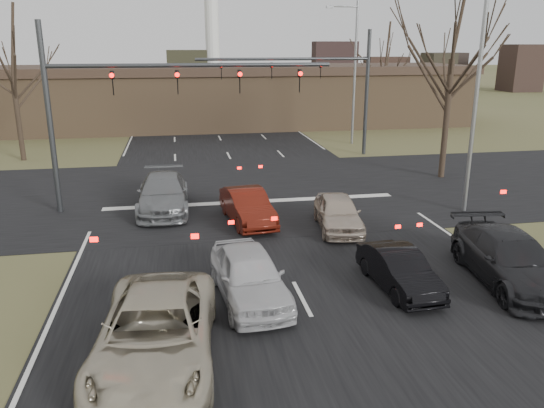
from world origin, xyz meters
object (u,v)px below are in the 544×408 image
(car_charcoal_sedan, at_px, (510,259))
(car_silver_ahead, at_px, (338,213))
(mast_arm_near, at_px, (128,93))
(mast_arm_far, at_px, (325,78))
(car_silver_suv, at_px, (156,333))
(car_white_sedan, at_px, (249,275))
(car_black_hatch, at_px, (399,270))
(building, at_px, (235,96))
(streetlight_right_near, at_px, (474,81))
(streetlight_right_far, at_px, (353,66))
(car_red_ahead, at_px, (247,207))
(car_grey_ahead, at_px, (163,193))

(car_charcoal_sedan, distance_m, car_silver_ahead, 6.78)
(mast_arm_near, distance_m, car_charcoal_sedan, 16.01)
(mast_arm_far, relative_size, car_silver_suv, 1.97)
(car_white_sedan, distance_m, car_black_hatch, 4.49)
(car_white_sedan, bearing_deg, car_black_hatch, -6.54)
(building, xyz_separation_m, car_charcoal_sedan, (4.50, -35.00, -1.90))
(streetlight_right_near, height_order, car_charcoal_sedan, streetlight_right_near)
(streetlight_right_far, bearing_deg, mast_arm_near, -136.11)
(car_charcoal_sedan, distance_m, car_red_ahead, 10.06)
(car_silver_ahead, bearing_deg, car_black_hatch, -80.68)
(car_charcoal_sedan, bearing_deg, car_red_ahead, 141.86)
(streetlight_right_far, bearing_deg, mast_arm_far, -128.11)
(mast_arm_near, xyz_separation_m, car_grey_ahead, (1.19, -0.50, -4.30))
(streetlight_right_far, relative_size, car_grey_ahead, 1.88)
(car_white_sedan, distance_m, car_charcoal_sedan, 7.99)
(car_red_ahead, bearing_deg, mast_arm_near, 140.41)
(streetlight_right_far, distance_m, car_silver_suv, 30.09)
(car_black_hatch, bearing_deg, building, 88.03)
(car_grey_ahead, bearing_deg, streetlight_right_near, -10.17)
(mast_arm_far, height_order, car_red_ahead, mast_arm_far)
(car_silver_suv, bearing_deg, car_black_hatch, 26.25)
(building, xyz_separation_m, car_grey_ahead, (-6.03, -25.50, -1.89))
(building, height_order, streetlight_right_near, streetlight_right_near)
(building, bearing_deg, car_white_sedan, -95.73)
(car_white_sedan, height_order, car_silver_ahead, car_white_sedan)
(mast_arm_far, xyz_separation_m, car_grey_ahead, (-10.22, -10.50, -4.25))
(streetlight_right_near, height_order, car_black_hatch, streetlight_right_near)
(car_grey_ahead, bearing_deg, car_red_ahead, -34.16)
(car_silver_suv, xyz_separation_m, car_red_ahead, (3.38, 9.65, -0.09))
(car_black_hatch, xyz_separation_m, car_grey_ahead, (-7.03, 9.32, 0.17))
(building, height_order, car_white_sedan, building)
(mast_arm_near, bearing_deg, building, 73.87)
(streetlight_right_far, height_order, car_white_sedan, streetlight_right_far)
(streetlight_right_far, xyz_separation_m, car_silver_ahead, (-6.52, -18.32, -4.90))
(mast_arm_far, height_order, streetlight_right_near, streetlight_right_near)
(mast_arm_near, height_order, car_charcoal_sedan, mast_arm_near)
(mast_arm_far, distance_m, car_silver_suv, 25.10)
(building, height_order, mast_arm_far, mast_arm_far)
(streetlight_right_near, distance_m, car_white_sedan, 13.22)
(building, relative_size, streetlight_right_far, 4.24)
(car_red_ahead, bearing_deg, car_grey_ahead, 137.51)
(streetlight_right_near, distance_m, car_red_ahead, 10.63)
(streetlight_right_far, relative_size, car_white_sedan, 2.27)
(building, distance_m, car_silver_suv, 38.07)
(car_silver_suv, height_order, car_white_sedan, car_silver_suv)
(car_white_sedan, bearing_deg, building, 78.88)
(car_charcoal_sedan, xyz_separation_m, car_grey_ahead, (-10.53, 9.50, 0.01))
(streetlight_right_far, distance_m, car_silver_ahead, 20.05)
(streetlight_right_near, height_order, streetlight_right_far, same)
(car_white_sedan, bearing_deg, car_silver_ahead, 46.22)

